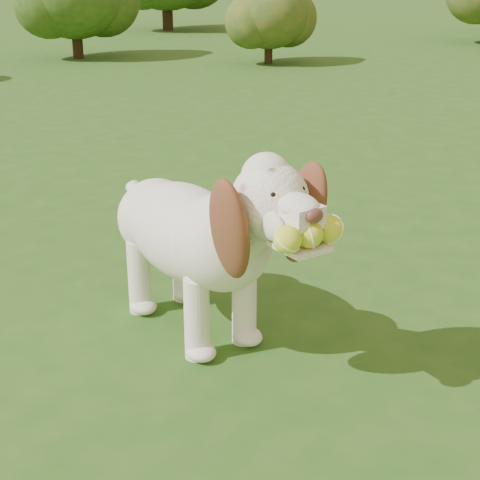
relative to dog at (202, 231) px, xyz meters
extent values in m
plane|color=#234F16|center=(-0.15, 0.60, -0.48)|extent=(80.00, 80.00, 0.00)
ellipsoid|color=white|center=(-0.05, 0.11, -0.04)|extent=(0.67, 0.85, 0.40)
ellipsoid|color=white|center=(0.07, -0.15, 0.00)|extent=(0.52, 0.52, 0.39)
ellipsoid|color=white|center=(-0.16, 0.35, -0.05)|extent=(0.47, 0.47, 0.36)
cylinder|color=white|center=(0.13, -0.28, 0.11)|extent=(0.32, 0.37, 0.31)
sphere|color=white|center=(0.19, -0.42, 0.26)|extent=(0.37, 0.37, 0.28)
sphere|color=white|center=(0.18, -0.40, 0.33)|extent=(0.24, 0.24, 0.18)
cube|color=white|center=(0.26, -0.56, 0.25)|extent=(0.17, 0.19, 0.07)
ellipsoid|color=#592D28|center=(0.29, -0.64, 0.27)|extent=(0.08, 0.07, 0.05)
cube|color=white|center=(0.27, -0.58, 0.14)|extent=(0.21, 0.22, 0.02)
ellipsoid|color=brown|center=(0.04, -0.48, 0.18)|extent=(0.21, 0.30, 0.42)
ellipsoid|color=brown|center=(0.33, -0.34, 0.18)|extent=(0.24, 0.24, 0.42)
cylinder|color=white|center=(-0.23, 0.50, -0.01)|extent=(0.14, 0.20, 0.15)
cylinder|color=white|center=(-0.05, -0.18, -0.31)|extent=(0.14, 0.14, 0.34)
cylinder|color=white|center=(0.16, -0.08, -0.31)|extent=(0.14, 0.14, 0.34)
cylinder|color=white|center=(-0.26, 0.28, -0.31)|extent=(0.14, 0.14, 0.34)
cylinder|color=white|center=(-0.05, 0.38, -0.31)|extent=(0.14, 0.14, 0.34)
sphere|color=yellow|center=(0.20, -0.65, 0.20)|extent=(0.12, 0.12, 0.09)
sphere|color=yellow|center=(0.28, -0.62, 0.20)|extent=(0.12, 0.12, 0.09)
sphere|color=yellow|center=(0.37, -0.58, 0.20)|extent=(0.12, 0.12, 0.09)
cylinder|color=#382314|center=(0.90, 14.31, -0.10)|extent=(0.24, 0.24, 0.76)
cylinder|color=#382314|center=(2.00, 8.47, -0.28)|extent=(0.12, 0.12, 0.40)
ellipsoid|color=#234816|center=(2.00, 8.47, 0.25)|extent=(1.19, 1.19, 1.01)
cylinder|color=#382314|center=(-0.90, 9.63, -0.21)|extent=(0.17, 0.17, 0.54)
camera|label=1|loc=(-0.30, -2.79, 1.04)|focal=55.00mm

